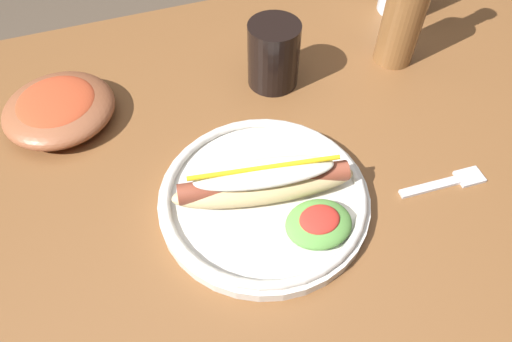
{
  "coord_description": "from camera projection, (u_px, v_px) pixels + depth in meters",
  "views": [
    {
      "loc": [
        -0.15,
        -0.37,
        1.23
      ],
      "look_at": [
        -0.03,
        -0.02,
        0.77
      ],
      "focal_mm": 32.09,
      "sensor_mm": 36.0,
      "label": 1
    }
  ],
  "objects": [
    {
      "name": "ground_plane",
      "position": [
        264.0,
        341.0,
        1.21
      ],
      "size": [
        8.0,
        8.0,
        0.0
      ],
      "primitive_type": "plane",
      "color": "brown"
    },
    {
      "name": "dining_table",
      "position": [
        269.0,
        205.0,
        0.71
      ],
      "size": [
        1.37,
        0.85,
        0.74
      ],
      "color": "brown",
      "rests_on": "ground_plane"
    },
    {
      "name": "hot_dog_plate",
      "position": [
        267.0,
        195.0,
        0.57
      ],
      "size": [
        0.27,
        0.27,
        0.08
      ],
      "color": "silver",
      "rests_on": "dining_table"
    },
    {
      "name": "fork",
      "position": [
        449.0,
        182.0,
        0.61
      ],
      "size": [
        0.12,
        0.03,
        0.0
      ],
      "rotation": [
        0.0,
        0.0,
        -0.06
      ],
      "color": "silver",
      "rests_on": "dining_table"
    },
    {
      "name": "soda_cup",
      "position": [
        274.0,
        55.0,
        0.7
      ],
      "size": [
        0.08,
        0.08,
        0.1
      ],
      "primitive_type": "cylinder",
      "color": "black",
      "rests_on": "dining_table"
    },
    {
      "name": "glass_bottle",
      "position": [
        406.0,
        9.0,
        0.7
      ],
      "size": [
        0.06,
        0.06,
        0.24
      ],
      "color": "brown",
      "rests_on": "dining_table"
    },
    {
      "name": "side_bowl",
      "position": [
        59.0,
        108.0,
        0.66
      ],
      "size": [
        0.16,
        0.16,
        0.05
      ],
      "color": "brown",
      "rests_on": "dining_table"
    }
  ]
}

